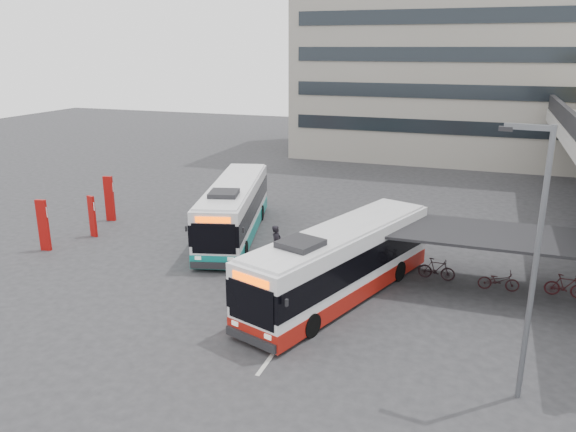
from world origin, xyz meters
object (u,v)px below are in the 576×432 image
(pedestrian, at_px, (277,244))
(bus_main, at_px, (340,263))
(bus_teal, at_px, (234,210))
(lamp_post, at_px, (533,251))

(pedestrian, bearing_deg, bus_main, -117.39)
(bus_teal, bearing_deg, pedestrian, -54.82)
(bus_main, height_order, pedestrian, bus_main)
(bus_teal, xyz_separation_m, lamp_post, (14.41, -10.98, 3.18))
(bus_main, distance_m, bus_teal, 9.62)
(bus_teal, height_order, pedestrian, bus_teal)
(bus_teal, bearing_deg, lamp_post, -52.34)
(bus_teal, xyz_separation_m, pedestrian, (3.70, -3.08, -0.56))
(bus_main, xyz_separation_m, pedestrian, (-3.92, 2.80, -0.57))
(bus_main, bearing_deg, pedestrian, 163.68)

